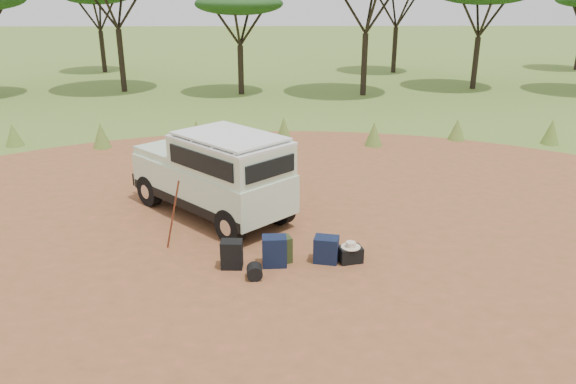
{
  "coord_description": "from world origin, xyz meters",
  "views": [
    {
      "loc": [
        -0.19,
        -9.72,
        4.99
      ],
      "look_at": [
        0.01,
        1.19,
        1.0
      ],
      "focal_mm": 35.0,
      "sensor_mm": 36.0,
      "label": 1
    }
  ],
  "objects_px": {
    "backpack_black": "(232,254)",
    "duffel_navy": "(326,250)",
    "safari_vehicle": "(215,175)",
    "hard_case": "(350,255)",
    "backpack_navy": "(274,251)",
    "walking_staff": "(173,215)",
    "backpack_olive": "(281,250)"
  },
  "relations": [
    {
      "from": "walking_staff",
      "to": "hard_case",
      "type": "bearing_deg",
      "value": -78.58
    },
    {
      "from": "backpack_black",
      "to": "hard_case",
      "type": "relative_size",
      "value": 1.25
    },
    {
      "from": "walking_staff",
      "to": "hard_case",
      "type": "relative_size",
      "value": 3.49
    },
    {
      "from": "safari_vehicle",
      "to": "walking_staff",
      "type": "distance_m",
      "value": 1.91
    },
    {
      "from": "safari_vehicle",
      "to": "walking_staff",
      "type": "relative_size",
      "value": 2.68
    },
    {
      "from": "walking_staff",
      "to": "backpack_olive",
      "type": "xyz_separation_m",
      "value": [
        2.14,
        -0.6,
        -0.49
      ]
    },
    {
      "from": "backpack_olive",
      "to": "hard_case",
      "type": "relative_size",
      "value": 1.18
    },
    {
      "from": "safari_vehicle",
      "to": "backpack_black",
      "type": "distance_m",
      "value": 2.74
    },
    {
      "from": "backpack_black",
      "to": "hard_case",
      "type": "height_order",
      "value": "backpack_black"
    },
    {
      "from": "backpack_black",
      "to": "backpack_navy",
      "type": "bearing_deg",
      "value": 7.04
    },
    {
      "from": "walking_staff",
      "to": "backpack_navy",
      "type": "distance_m",
      "value": 2.19
    },
    {
      "from": "backpack_navy",
      "to": "backpack_olive",
      "type": "xyz_separation_m",
      "value": [
        0.13,
        0.14,
        -0.04
      ]
    },
    {
      "from": "backpack_olive",
      "to": "hard_case",
      "type": "xyz_separation_m",
      "value": [
        1.33,
        -0.02,
        -0.1
      ]
    },
    {
      "from": "backpack_navy",
      "to": "hard_case",
      "type": "bearing_deg",
      "value": 2.08
    },
    {
      "from": "backpack_black",
      "to": "backpack_navy",
      "type": "height_order",
      "value": "backpack_navy"
    },
    {
      "from": "backpack_black",
      "to": "duffel_navy",
      "type": "relative_size",
      "value": 1.07
    },
    {
      "from": "backpack_black",
      "to": "walking_staff",
      "type": "bearing_deg",
      "value": 147.97
    },
    {
      "from": "walking_staff",
      "to": "duffel_navy",
      "type": "relative_size",
      "value": 2.98
    },
    {
      "from": "duffel_navy",
      "to": "hard_case",
      "type": "distance_m",
      "value": 0.48
    },
    {
      "from": "safari_vehicle",
      "to": "backpack_navy",
      "type": "relative_size",
      "value": 6.88
    },
    {
      "from": "safari_vehicle",
      "to": "backpack_olive",
      "type": "xyz_separation_m",
      "value": [
        1.49,
        -2.38,
        -0.72
      ]
    },
    {
      "from": "hard_case",
      "to": "backpack_olive",
      "type": "bearing_deg",
      "value": 165.4
    },
    {
      "from": "safari_vehicle",
      "to": "backpack_navy",
      "type": "distance_m",
      "value": 2.94
    },
    {
      "from": "safari_vehicle",
      "to": "hard_case",
      "type": "distance_m",
      "value": 3.79
    },
    {
      "from": "backpack_black",
      "to": "backpack_navy",
      "type": "xyz_separation_m",
      "value": [
        0.8,
        0.07,
        0.02
      ]
    },
    {
      "from": "backpack_black",
      "to": "backpack_olive",
      "type": "xyz_separation_m",
      "value": [
        0.93,
        0.21,
        -0.01
      ]
    },
    {
      "from": "backpack_black",
      "to": "backpack_navy",
      "type": "relative_size",
      "value": 0.92
    },
    {
      "from": "backpack_olive",
      "to": "duffel_navy",
      "type": "bearing_deg",
      "value": -19.65
    },
    {
      "from": "walking_staff",
      "to": "backpack_black",
      "type": "distance_m",
      "value": 1.53
    },
    {
      "from": "safari_vehicle",
      "to": "duffel_navy",
      "type": "height_order",
      "value": "safari_vehicle"
    },
    {
      "from": "walking_staff",
      "to": "backpack_navy",
      "type": "xyz_separation_m",
      "value": [
        2.01,
        -0.74,
        -0.45
      ]
    },
    {
      "from": "backpack_navy",
      "to": "backpack_olive",
      "type": "distance_m",
      "value": 0.2
    }
  ]
}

